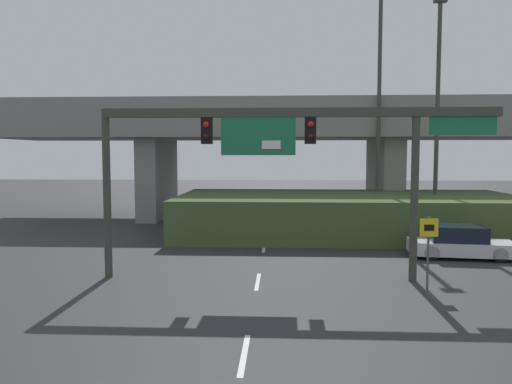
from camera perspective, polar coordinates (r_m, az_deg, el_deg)
The scene contains 8 objects.
lane_markings at distance 21.25m, azimuth 0.63°, elevation -8.00°, with size 0.14×34.85×0.01m.
signal_gantry at distance 17.87m, azimuth 3.23°, elevation 5.60°, with size 14.14×0.44×6.18m.
speed_limit_sign at distance 17.64m, azimuth 19.11°, elevation -5.49°, with size 0.60×0.11×2.47m.
highway_light_pole_near at distance 30.58m, azimuth 20.02°, elevation 8.72°, with size 0.70×0.36×13.28m.
highway_light_pole_far at distance 31.56m, azimuth 13.90°, elevation 10.72°, with size 0.70×0.36×15.47m.
overpass_bridge at distance 35.31m, azimuth 1.59°, elevation 6.48°, with size 37.83×8.51×8.14m.
grass_embankment at distance 28.85m, azimuth 10.44°, elevation -2.55°, with size 19.08×8.94×2.23m.
parked_sedan_near_right at distance 23.76m, azimuth 22.27°, elevation -5.40°, with size 4.61×2.27×1.42m.
Camera 1 is at (0.83, -7.00, 4.56)m, focal length 35.00 mm.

